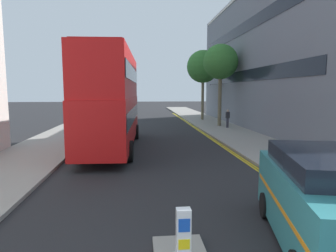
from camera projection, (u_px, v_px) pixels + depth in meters
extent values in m
cube|color=gray|center=(250.00, 142.00, 19.29)|extent=(4.00, 80.00, 0.14)
cube|color=gray|center=(48.00, 145.00, 18.03)|extent=(4.00, 80.00, 0.14)
cube|color=yellow|center=(229.00, 149.00, 17.12)|extent=(0.10, 56.00, 0.01)
cube|color=yellow|center=(226.00, 149.00, 17.10)|extent=(0.10, 56.00, 0.01)
cube|color=white|center=(183.00, 232.00, 5.58)|extent=(0.28, 0.20, 0.95)
cube|color=blue|center=(184.00, 226.00, 5.45)|extent=(0.22, 0.01, 0.26)
cube|color=yellow|center=(184.00, 245.00, 5.49)|extent=(0.22, 0.01, 0.20)
cube|color=red|center=(112.00, 120.00, 17.15)|extent=(2.88, 10.88, 2.60)
cube|color=red|center=(111.00, 76.00, 16.85)|extent=(2.82, 10.66, 2.50)
cube|color=black|center=(112.00, 115.00, 17.12)|extent=(2.90, 10.45, 0.84)
cube|color=black|center=(111.00, 74.00, 16.83)|extent=(2.88, 10.24, 0.80)
cube|color=yellow|center=(121.00, 93.00, 22.30)|extent=(2.00, 0.13, 0.44)
cube|color=maroon|center=(111.00, 53.00, 16.69)|extent=(2.59, 9.79, 0.10)
cylinder|color=black|center=(101.00, 132.00, 20.54)|extent=(0.34, 1.05, 1.04)
cylinder|color=black|center=(136.00, 132.00, 20.70)|extent=(0.34, 1.05, 1.04)
cylinder|color=black|center=(78.00, 152.00, 13.91)|extent=(0.34, 1.05, 1.04)
cylinder|color=black|center=(130.00, 151.00, 14.06)|extent=(0.34, 1.05, 1.04)
cube|color=teal|center=(323.00, 207.00, 6.26)|extent=(2.93, 5.01, 1.50)
cube|color=black|center=(323.00, 169.00, 6.31)|extent=(2.37, 3.37, 0.76)
cube|color=orange|center=(323.00, 205.00, 6.26)|extent=(2.86, 4.65, 0.10)
cylinder|color=black|center=(336.00, 209.00, 7.65)|extent=(0.37, 0.71, 0.68)
cylinder|color=black|center=(266.00, 205.00, 7.89)|extent=(0.37, 0.71, 0.68)
cylinder|color=#2D2D38|center=(227.00, 123.00, 26.02)|extent=(0.22, 0.22, 0.85)
cube|color=#26262B|center=(228.00, 115.00, 25.93)|extent=(0.34, 0.22, 0.56)
sphere|color=beige|center=(228.00, 111.00, 25.88)|extent=(0.20, 0.20, 0.20)
cylinder|color=#6B6047|center=(203.00, 98.00, 33.22)|extent=(0.31, 0.31, 4.92)
cylinder|color=#6B6047|center=(209.00, 72.00, 33.08)|extent=(0.43, 1.61, 1.18)
cylinder|color=#6B6047|center=(202.00, 73.00, 33.51)|extent=(1.35, 0.16, 1.00)
cylinder|color=#6B6047|center=(197.00, 72.00, 32.74)|extent=(0.24, 1.36, 1.00)
cylinder|color=#6B6047|center=(202.00, 72.00, 32.19)|extent=(1.40, 0.53, 1.05)
sphere|color=#33702D|center=(203.00, 67.00, 32.79)|extent=(3.67, 3.67, 3.67)
cylinder|color=#6B6047|center=(220.00, 99.00, 27.29)|extent=(0.34, 0.34, 5.00)
cylinder|color=#6B6047|center=(228.00, 67.00, 27.06)|extent=(0.24, 1.44, 1.05)
cylinder|color=#6B6047|center=(221.00, 68.00, 27.61)|extent=(1.41, 0.52, 1.06)
cylinder|color=#6B6047|center=(213.00, 67.00, 27.16)|extent=(0.71, 1.30, 1.02)
cylinder|color=#6B6047|center=(215.00, 66.00, 26.44)|extent=(0.98, 1.35, 1.14)
cylinder|color=#6B6047|center=(224.00, 68.00, 26.42)|extent=(1.17, 0.42, 0.88)
sphere|color=#33702D|center=(221.00, 62.00, 26.87)|extent=(3.23, 3.23, 3.23)
cube|color=slate|center=(294.00, 60.00, 26.90)|extent=(10.00, 28.00, 12.48)
cube|color=black|center=(242.00, 29.00, 26.08)|extent=(0.04, 24.64, 1.00)
cube|color=black|center=(241.00, 76.00, 26.60)|extent=(0.04, 24.64, 1.00)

